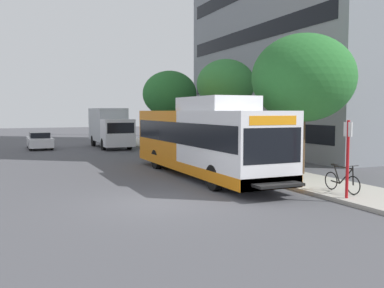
# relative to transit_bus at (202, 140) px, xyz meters

# --- Properties ---
(ground_plane) EXTENTS (120.00, 120.00, 0.00)m
(ground_plane) POSITION_rel_transit_bus_xyz_m (-3.87, 3.21, -1.70)
(ground_plane) COLOR #4C4C51
(sidewalk_curb) EXTENTS (3.00, 56.00, 0.14)m
(sidewalk_curb) POSITION_rel_transit_bus_xyz_m (3.13, 1.21, -1.63)
(sidewalk_curb) COLOR #A8A399
(sidewalk_curb) RESTS_ON ground
(transit_bus) EXTENTS (2.58, 12.25, 3.65)m
(transit_bus) POSITION_rel_transit_bus_xyz_m (0.00, 0.00, 0.00)
(transit_bus) COLOR white
(transit_bus) RESTS_ON ground
(bus_stop_sign_pole) EXTENTS (0.10, 0.36, 2.60)m
(bus_stop_sign_pole) POSITION_rel_transit_bus_xyz_m (1.98, -7.14, -0.05)
(bus_stop_sign_pole) COLOR red
(bus_stop_sign_pole) RESTS_ON sidewalk_curb
(bicycle_parked) EXTENTS (0.52, 1.76, 1.02)m
(bicycle_parked) POSITION_rel_transit_bus_xyz_m (2.60, -6.24, -1.14)
(bicycle_parked) COLOR black
(bicycle_parked) RESTS_ON sidewalk_curb
(street_tree_near_stop) EXTENTS (4.71, 4.71, 6.41)m
(street_tree_near_stop) POSITION_rel_transit_bus_xyz_m (4.19, -1.92, 2.84)
(street_tree_near_stop) COLOR #4C3823
(street_tree_near_stop) RESTS_ON sidewalk_curb
(street_tree_mid_block) EXTENTS (3.59, 3.59, 6.08)m
(street_tree_mid_block) POSITION_rel_transit_bus_xyz_m (4.19, 5.60, 2.97)
(street_tree_mid_block) COLOR #4C3823
(street_tree_mid_block) RESTS_ON sidewalk_curb
(street_tree_far_block) EXTENTS (4.47, 4.47, 6.21)m
(street_tree_far_block) POSITION_rel_transit_bus_xyz_m (4.21, 15.47, 2.73)
(street_tree_far_block) COLOR #4C3823
(street_tree_far_block) RESTS_ON sidewalk_curb
(parked_car_far_lane) EXTENTS (1.80, 4.50, 1.33)m
(parked_car_far_lane) POSITION_rel_transit_bus_xyz_m (-5.87, 18.40, -1.04)
(parked_car_far_lane) COLOR silver
(parked_car_far_lane) RESTS_ON ground
(box_truck_background) EXTENTS (2.32, 7.01, 3.25)m
(box_truck_background) POSITION_rel_transit_bus_xyz_m (-0.42, 17.27, 0.04)
(box_truck_background) COLOR silver
(box_truck_background) RESTS_ON ground
(lattice_comm_tower) EXTENTS (1.10, 1.10, 26.73)m
(lattice_comm_tower) POSITION_rel_transit_bus_xyz_m (16.85, 25.42, 7.12)
(lattice_comm_tower) COLOR #B7B7BC
(lattice_comm_tower) RESTS_ON ground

